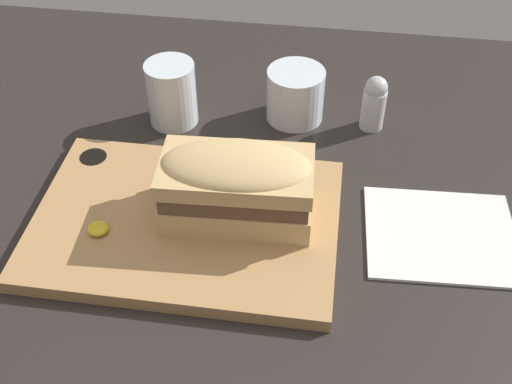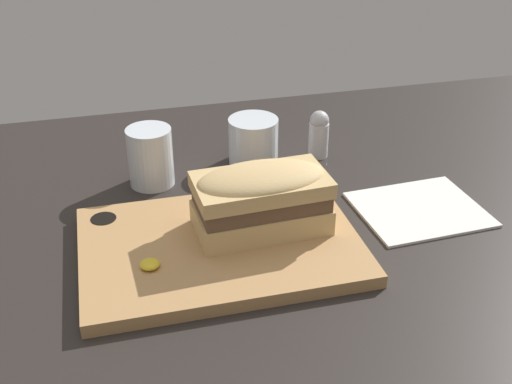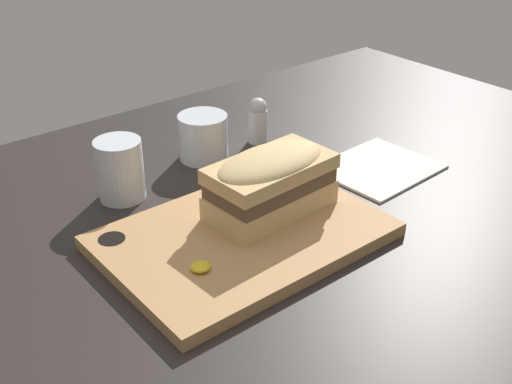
# 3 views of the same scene
# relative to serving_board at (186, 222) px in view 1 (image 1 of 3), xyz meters

# --- Properties ---
(dining_table) EXTENTS (1.64, 0.95, 0.02)m
(dining_table) POSITION_rel_serving_board_xyz_m (-0.02, 0.03, -0.02)
(dining_table) COLOR #282321
(dining_table) RESTS_ON ground
(serving_board) EXTENTS (0.36, 0.25, 0.02)m
(serving_board) POSITION_rel_serving_board_xyz_m (0.00, 0.00, 0.00)
(serving_board) COLOR tan
(serving_board) RESTS_ON dining_table
(sandwich) EXTENTS (0.18, 0.10, 0.09)m
(sandwich) POSITION_rel_serving_board_xyz_m (0.06, 0.01, 0.06)
(sandwich) COLOR tan
(sandwich) RESTS_ON serving_board
(mustard_dollop) EXTENTS (0.02, 0.02, 0.01)m
(mustard_dollop) POSITION_rel_serving_board_xyz_m (-0.09, -0.04, 0.01)
(mustard_dollop) COLOR gold
(mustard_dollop) RESTS_ON serving_board
(water_glass) EXTENTS (0.07, 0.07, 0.09)m
(water_glass) POSITION_rel_serving_board_xyz_m (-0.06, 0.21, 0.03)
(water_glass) COLOR silver
(water_glass) RESTS_ON dining_table
(wine_glass) EXTENTS (0.08, 0.08, 0.08)m
(wine_glass) POSITION_rel_serving_board_xyz_m (0.11, 0.24, 0.03)
(wine_glass) COLOR silver
(wine_glass) RESTS_ON dining_table
(napkin) EXTENTS (0.18, 0.16, 0.00)m
(napkin) POSITION_rel_serving_board_xyz_m (0.30, 0.03, -0.01)
(napkin) COLOR white
(napkin) RESTS_ON dining_table
(salt_shaker) EXTENTS (0.03, 0.03, 0.08)m
(salt_shaker) POSITION_rel_serving_board_xyz_m (0.22, 0.23, 0.03)
(salt_shaker) COLOR silver
(salt_shaker) RESTS_ON dining_table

